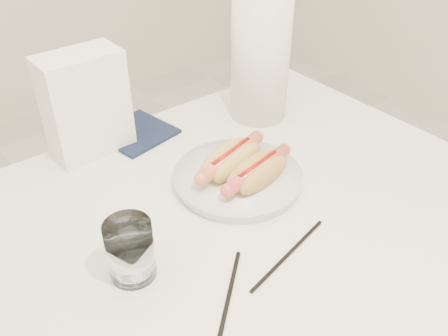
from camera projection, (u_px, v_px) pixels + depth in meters
table at (201, 253)px, 0.87m from camera, size 1.20×0.80×0.75m
plate at (238, 179)px, 0.94m from camera, size 0.24×0.24×0.02m
hotdog_left at (231, 160)px, 0.93m from camera, size 0.18×0.11×0.05m
hotdog_right at (257, 172)px, 0.90m from camera, size 0.18×0.09×0.05m
water_glass at (130, 250)px, 0.72m from camera, size 0.07×0.07×0.10m
chopstick_near at (226, 309)px, 0.69m from camera, size 0.18×0.16×0.01m
chopstick_far at (288, 254)px, 0.78m from camera, size 0.20×0.05×0.01m
napkin_box at (86, 104)px, 0.98m from camera, size 0.17×0.09×0.22m
navy_napkin at (136, 133)px, 1.09m from camera, size 0.17×0.17×0.01m
paper_towel_roll at (260, 56)px, 1.08m from camera, size 0.14×0.14×0.30m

